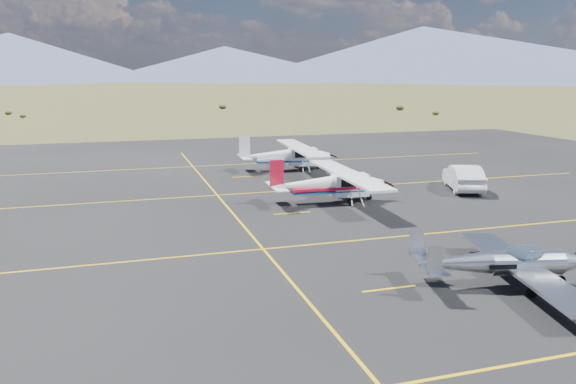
{
  "coord_description": "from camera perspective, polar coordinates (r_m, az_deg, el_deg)",
  "views": [
    {
      "loc": [
        -11.53,
        -19.65,
        7.19
      ],
      "look_at": [
        -3.86,
        5.48,
        1.6
      ],
      "focal_mm": 35.0,
      "sensor_mm": 36.0,
      "label": 1
    }
  ],
  "objects": [
    {
      "name": "ground",
      "position": [
        23.89,
        12.86,
        -5.82
      ],
      "size": [
        1600.0,
        1600.0,
        0.0
      ],
      "primitive_type": "plane",
      "color": "#383D1C",
      "rests_on": "ground"
    },
    {
      "name": "apron",
      "position": [
        29.91,
        6.23,
        -1.97
      ],
      "size": [
        72.0,
        72.0,
        0.02
      ],
      "primitive_type": "cube",
      "color": "black",
      "rests_on": "ground"
    },
    {
      "name": "aircraft_low_wing",
      "position": [
        20.66,
        21.26,
        -6.72
      ],
      "size": [
        5.94,
        8.15,
        1.76
      ],
      "rotation": [
        0.0,
        0.0,
        -0.22
      ],
      "color": "#BABCC1",
      "rests_on": "apron"
    },
    {
      "name": "aircraft_cessna",
      "position": [
        31.56,
        4.32,
        0.91
      ],
      "size": [
        6.02,
        10.06,
        2.55
      ],
      "rotation": [
        0.0,
        0.0,
        -0.04
      ],
      "color": "white",
      "rests_on": "apron"
    },
    {
      "name": "aircraft_plain",
      "position": [
        42.1,
        -0.09,
        3.79
      ],
      "size": [
        6.29,
        10.47,
        2.65
      ],
      "rotation": [
        0.0,
        0.0,
        -0.06
      ],
      "color": "white",
      "rests_on": "apron"
    },
    {
      "name": "sedan",
      "position": [
        36.72,
        17.39,
        1.44
      ],
      "size": [
        3.32,
        5.12,
        1.59
      ],
      "primitive_type": "imported",
      "rotation": [
        0.0,
        0.0,
        2.77
      ],
      "color": "white",
      "rests_on": "apron"
    }
  ]
}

